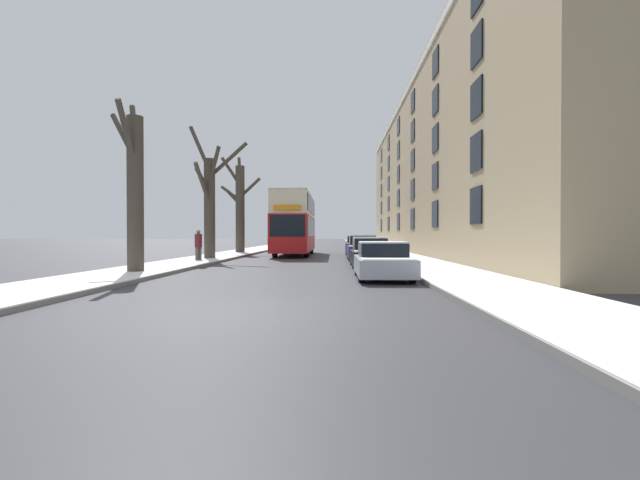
{
  "coord_description": "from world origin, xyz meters",
  "views": [
    {
      "loc": [
        1.77,
        -8.47,
        1.54
      ],
      "look_at": [
        0.81,
        18.8,
        1.22
      ],
      "focal_mm": 24.0,
      "sensor_mm": 36.0,
      "label": 1
    }
  ],
  "objects_px": {
    "double_decker_bus": "(295,221)",
    "pedestrian_left_sidewalk": "(198,245)",
    "parked_car_1": "(369,253)",
    "bare_tree_left_1": "(210,201)",
    "parked_car_3": "(357,246)",
    "bare_tree_left_0": "(134,188)",
    "parked_car_2": "(362,249)",
    "parked_car_0": "(382,261)",
    "bare_tree_left_2": "(240,206)"
  },
  "relations": [
    {
      "from": "bare_tree_left_1",
      "to": "parked_car_2",
      "type": "distance_m",
      "value": 9.68
    },
    {
      "from": "pedestrian_left_sidewalk",
      "to": "parked_car_3",
      "type": "bearing_deg",
      "value": -6.16
    },
    {
      "from": "bare_tree_left_2",
      "to": "parked_car_0",
      "type": "bearing_deg",
      "value": -63.99
    },
    {
      "from": "double_decker_bus",
      "to": "parked_car_3",
      "type": "distance_m",
      "value": 5.09
    },
    {
      "from": "bare_tree_left_2",
      "to": "parked_car_2",
      "type": "relative_size",
      "value": 1.8
    },
    {
      "from": "bare_tree_left_1",
      "to": "parked_car_1",
      "type": "relative_size",
      "value": 1.83
    },
    {
      "from": "bare_tree_left_2",
      "to": "parked_car_0",
      "type": "relative_size",
      "value": 1.95
    },
    {
      "from": "parked_car_2",
      "to": "pedestrian_left_sidewalk",
      "type": "distance_m",
      "value": 9.69
    },
    {
      "from": "bare_tree_left_1",
      "to": "parked_car_0",
      "type": "relative_size",
      "value": 1.99
    },
    {
      "from": "bare_tree_left_0",
      "to": "double_decker_bus",
      "type": "distance_m",
      "value": 17.06
    },
    {
      "from": "bare_tree_left_1",
      "to": "bare_tree_left_2",
      "type": "height_order",
      "value": "bare_tree_left_1"
    },
    {
      "from": "bare_tree_left_0",
      "to": "double_decker_bus",
      "type": "bearing_deg",
      "value": 74.31
    },
    {
      "from": "bare_tree_left_0",
      "to": "parked_car_2",
      "type": "height_order",
      "value": "bare_tree_left_0"
    },
    {
      "from": "parked_car_0",
      "to": "parked_car_2",
      "type": "relative_size",
      "value": 0.92
    },
    {
      "from": "bare_tree_left_1",
      "to": "parked_car_2",
      "type": "relative_size",
      "value": 1.83
    },
    {
      "from": "parked_car_0",
      "to": "parked_car_3",
      "type": "xyz_separation_m",
      "value": [
        0.0,
        17.51,
        0.08
      ]
    },
    {
      "from": "parked_car_2",
      "to": "parked_car_3",
      "type": "xyz_separation_m",
      "value": [
        0.0,
        6.3,
        -0.02
      ]
    },
    {
      "from": "bare_tree_left_1",
      "to": "pedestrian_left_sidewalk",
      "type": "xyz_separation_m",
      "value": [
        -0.07,
        -1.92,
        -2.59
      ]
    },
    {
      "from": "bare_tree_left_0",
      "to": "bare_tree_left_2",
      "type": "distance_m",
      "value": 18.31
    },
    {
      "from": "parked_car_3",
      "to": "parked_car_0",
      "type": "bearing_deg",
      "value": -90.0
    },
    {
      "from": "parked_car_1",
      "to": "bare_tree_left_0",
      "type": "bearing_deg",
      "value": -153.32
    },
    {
      "from": "bare_tree_left_0",
      "to": "bare_tree_left_1",
      "type": "xyz_separation_m",
      "value": [
        0.15,
        9.32,
        0.27
      ]
    },
    {
      "from": "parked_car_1",
      "to": "pedestrian_left_sidewalk",
      "type": "relative_size",
      "value": 2.44
    },
    {
      "from": "parked_car_0",
      "to": "parked_car_3",
      "type": "distance_m",
      "value": 17.51
    },
    {
      "from": "double_decker_bus",
      "to": "parked_car_3",
      "type": "xyz_separation_m",
      "value": [
        4.73,
        0.13,
        -1.89
      ]
    },
    {
      "from": "parked_car_1",
      "to": "parked_car_2",
      "type": "xyz_separation_m",
      "value": [
        -0.0,
        5.54,
        0.05
      ]
    },
    {
      "from": "double_decker_bus",
      "to": "pedestrian_left_sidewalk",
      "type": "xyz_separation_m",
      "value": [
        -4.54,
        -9.01,
        -1.57
      ]
    },
    {
      "from": "parked_car_1",
      "to": "parked_car_3",
      "type": "relative_size",
      "value": 1.11
    },
    {
      "from": "double_decker_bus",
      "to": "parked_car_1",
      "type": "bearing_deg",
      "value": -68.02
    },
    {
      "from": "parked_car_2",
      "to": "pedestrian_left_sidewalk",
      "type": "bearing_deg",
      "value": -163.02
    },
    {
      "from": "parked_car_2",
      "to": "pedestrian_left_sidewalk",
      "type": "height_order",
      "value": "pedestrian_left_sidewalk"
    },
    {
      "from": "bare_tree_left_0",
      "to": "parked_car_0",
      "type": "bearing_deg",
      "value": -5.98
    },
    {
      "from": "pedestrian_left_sidewalk",
      "to": "double_decker_bus",
      "type": "bearing_deg",
      "value": 12.51
    },
    {
      "from": "bare_tree_left_0",
      "to": "pedestrian_left_sidewalk",
      "type": "bearing_deg",
      "value": 89.43
    },
    {
      "from": "bare_tree_left_1",
      "to": "parked_car_3",
      "type": "bearing_deg",
      "value": 38.14
    },
    {
      "from": "parked_car_0",
      "to": "parked_car_1",
      "type": "height_order",
      "value": "parked_car_1"
    },
    {
      "from": "parked_car_3",
      "to": "pedestrian_left_sidewalk",
      "type": "bearing_deg",
      "value": -135.41
    },
    {
      "from": "double_decker_bus",
      "to": "pedestrian_left_sidewalk",
      "type": "bearing_deg",
      "value": -116.74
    },
    {
      "from": "parked_car_1",
      "to": "pedestrian_left_sidewalk",
      "type": "xyz_separation_m",
      "value": [
        -9.27,
        2.71,
        0.34
      ]
    },
    {
      "from": "bare_tree_left_0",
      "to": "double_decker_bus",
      "type": "relative_size",
      "value": 0.65
    },
    {
      "from": "bare_tree_left_2",
      "to": "parked_car_2",
      "type": "distance_m",
      "value": 12.8
    },
    {
      "from": "bare_tree_left_1",
      "to": "parked_car_3",
      "type": "relative_size",
      "value": 2.03
    },
    {
      "from": "double_decker_bus",
      "to": "parked_car_2",
      "type": "bearing_deg",
      "value": -52.56
    },
    {
      "from": "bare_tree_left_1",
      "to": "pedestrian_left_sidewalk",
      "type": "distance_m",
      "value": 3.22
    },
    {
      "from": "double_decker_bus",
      "to": "bare_tree_left_2",
      "type": "bearing_deg",
      "value": 158.04
    },
    {
      "from": "bare_tree_left_0",
      "to": "parked_car_1",
      "type": "height_order",
      "value": "bare_tree_left_0"
    },
    {
      "from": "bare_tree_left_2",
      "to": "parked_car_2",
      "type": "xyz_separation_m",
      "value": [
        9.41,
        -8.06,
        -3.22
      ]
    },
    {
      "from": "bare_tree_left_2",
      "to": "parked_car_0",
      "type": "height_order",
      "value": "bare_tree_left_2"
    },
    {
      "from": "bare_tree_left_0",
      "to": "parked_car_2",
      "type": "bearing_deg",
      "value": 47.61
    },
    {
      "from": "bare_tree_left_0",
      "to": "parked_car_2",
      "type": "relative_size",
      "value": 1.51
    }
  ]
}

